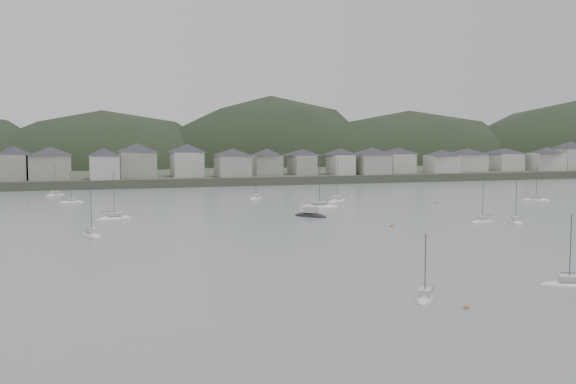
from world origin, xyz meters
name	(u,v)px	position (x,y,z in m)	size (l,w,h in m)	color
ground	(466,291)	(0.00, 0.00, 0.00)	(900.00, 900.00, 0.00)	slate
far_shore_land	(166,166)	(0.00, 295.00, 1.50)	(900.00, 250.00, 3.00)	#383D2D
forested_ridge	(182,195)	(4.83, 269.40, -11.28)	(851.55, 103.94, 102.57)	black
waterfront_town	(332,159)	(50.59, 183.34, 8.66)	(451.48, 28.46, 12.92)	gray
sailboat_lead	(569,286)	(13.60, -1.76, 0.18)	(7.40, 5.42, 9.83)	silver
moored_fleet	(238,224)	(-13.01, 68.51, 0.18)	(265.52, 177.39, 13.73)	silver
motor_launch_far	(310,215)	(6.14, 77.49, 0.29)	(7.53, 8.50, 4.00)	black
mooring_buoys	(287,240)	(-9.40, 44.34, 0.15)	(131.32, 147.31, 0.70)	#CC7844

